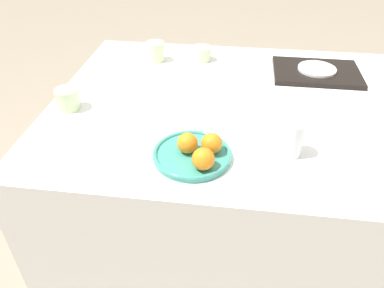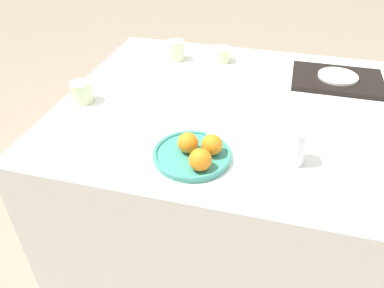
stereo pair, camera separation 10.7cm
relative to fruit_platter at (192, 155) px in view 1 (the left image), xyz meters
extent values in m
plane|color=gray|center=(0.16, 0.34, -0.78)|extent=(12.00, 12.00, 0.00)
cube|color=white|center=(0.16, 0.34, -0.40)|extent=(1.42, 1.06, 0.77)
cylinder|color=teal|center=(0.00, 0.00, 0.00)|extent=(0.23, 0.23, 0.02)
torus|color=teal|center=(0.00, 0.00, 0.00)|extent=(0.23, 0.23, 0.01)
sphere|color=orange|center=(0.04, -0.06, 0.04)|extent=(0.06, 0.06, 0.06)
sphere|color=orange|center=(0.05, 0.02, 0.03)|extent=(0.06, 0.06, 0.06)
sphere|color=orange|center=(-0.01, 0.01, 0.03)|extent=(0.06, 0.06, 0.06)
cylinder|color=silver|center=(0.28, 0.06, 0.04)|extent=(0.07, 0.07, 0.11)
cube|color=black|center=(0.43, 0.62, 0.00)|extent=(0.35, 0.25, 0.02)
cylinder|color=white|center=(0.43, 0.62, 0.01)|extent=(0.15, 0.15, 0.01)
cylinder|color=beige|center=(-0.47, 0.22, 0.03)|extent=(0.08, 0.08, 0.08)
cylinder|color=beige|center=(-0.05, 0.70, 0.02)|extent=(0.08, 0.08, 0.06)
cylinder|color=beige|center=(-0.25, 0.67, 0.03)|extent=(0.08, 0.08, 0.08)
cube|color=white|center=(0.36, 0.27, -0.01)|extent=(0.10, 0.12, 0.01)
camera|label=1|loc=(0.11, -0.85, 0.67)|focal=35.00mm
camera|label=2|loc=(0.22, -0.83, 0.67)|focal=35.00mm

